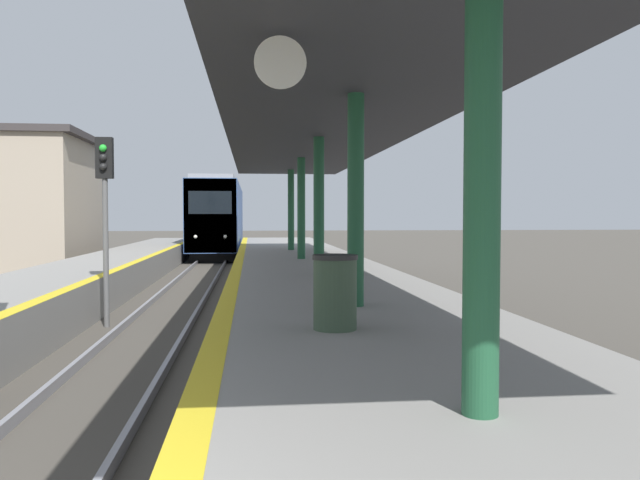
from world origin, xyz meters
TOP-DOWN VIEW (x-y plane):
  - train at (0.00, 38.94)m, footprint 2.69×18.85m
  - signal_mid at (-1.13, 11.96)m, footprint 0.36×0.31m
  - station_canopy at (3.77, 13.51)m, footprint 4.61×28.14m
  - trash_bin at (3.16, 5.84)m, footprint 0.60×0.60m

SIDE VIEW (x-z plane):
  - trash_bin at x=3.16m, z-range 0.99..1.97m
  - train at x=0.00m, z-range 0.04..4.66m
  - signal_mid at x=-1.13m, z-range 0.85..5.04m
  - station_canopy at x=3.77m, z-range 2.63..6.30m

